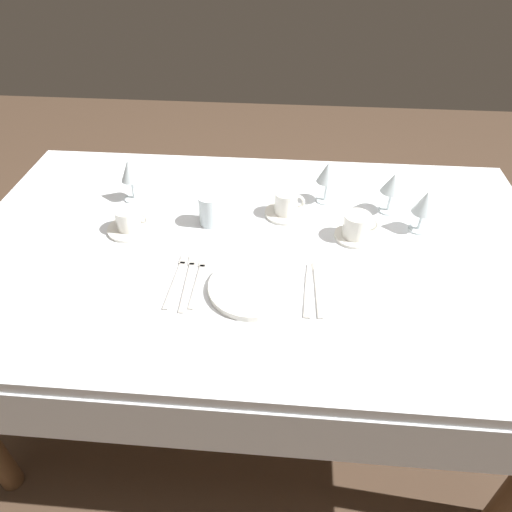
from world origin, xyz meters
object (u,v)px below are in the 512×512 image
at_px(coffee_cup_far, 357,225).
at_px(dinner_plate, 252,287).
at_px(fork_inner, 188,280).
at_px(coffee_cup_left, 129,219).
at_px(drink_tumbler, 210,212).
at_px(spoon_soup, 317,282).
at_px(wine_glass_far, 425,204).
at_px(dinner_knife, 308,291).
at_px(coffee_cup_right, 286,202).
at_px(fork_outer, 199,280).
at_px(wine_glass_left, 130,173).
at_px(wine_glass_centre, 328,174).
at_px(fork_salad, 177,278).
at_px(wine_glass_right, 393,185).

bearing_deg(coffee_cup_far, dinner_plate, -138.81).
height_order(fork_inner, coffee_cup_left, coffee_cup_left).
distance_m(coffee_cup_left, drink_tumbler, 0.25).
relative_size(spoon_soup, wine_glass_far, 1.59).
bearing_deg(coffee_cup_left, dinner_plate, -30.58).
relative_size(dinner_knife, drink_tumbler, 2.12).
distance_m(dinner_knife, coffee_cup_right, 0.38).
xyz_separation_m(fork_outer, wine_glass_left, (-0.30, 0.40, 0.10)).
bearing_deg(dinner_knife, wine_glass_far, 41.82).
bearing_deg(drink_tumbler, wine_glass_centre, 23.76).
relative_size(coffee_cup_right, wine_glass_far, 0.71).
relative_size(fork_outer, fork_salad, 0.93).
height_order(spoon_soup, coffee_cup_far, coffee_cup_far).
relative_size(fork_inner, dinner_knife, 1.08).
bearing_deg(wine_glass_left, coffee_cup_far, -12.06).
distance_m(fork_outer, coffee_cup_right, 0.42).
bearing_deg(wine_glass_centre, fork_outer, -129.59).
height_order(fork_salad, coffee_cup_right, coffee_cup_right).
height_order(fork_inner, wine_glass_left, wine_glass_left).
bearing_deg(fork_salad, wine_glass_far, 22.18).
height_order(dinner_knife, wine_glass_left, wine_glass_left).
bearing_deg(coffee_cup_left, coffee_cup_far, 1.57).
xyz_separation_m(spoon_soup, coffee_cup_left, (-0.59, 0.20, 0.04)).
bearing_deg(drink_tumbler, coffee_cup_left, -166.86).
bearing_deg(dinner_plate, spoon_soup, 13.98).
relative_size(wine_glass_centre, wine_glass_left, 0.98).
bearing_deg(coffee_cup_right, wine_glass_centre, 35.52).
height_order(coffee_cup_left, coffee_cup_far, coffee_cup_far).
xyz_separation_m(dinner_plate, wine_glass_centre, (0.21, 0.46, 0.10)).
bearing_deg(spoon_soup, wine_glass_far, 40.09).
distance_m(fork_salad, coffee_cup_right, 0.46).
distance_m(dinner_plate, wine_glass_right, 0.60).
bearing_deg(dinner_knife, wine_glass_centre, 82.76).
relative_size(dinner_knife, coffee_cup_far, 1.99).
bearing_deg(wine_glass_right, drink_tumbler, -168.51).
xyz_separation_m(fork_inner, fork_salad, (-0.03, 0.01, -0.00)).
height_order(coffee_cup_left, coffee_cup_right, coffee_cup_right).
distance_m(dinner_knife, wine_glass_left, 0.74).
relative_size(dinner_plate, wine_glass_right, 1.71).
relative_size(spoon_soup, wine_glass_centre, 1.52).
height_order(fork_outer, coffee_cup_left, coffee_cup_left).
distance_m(fork_outer, wine_glass_far, 0.72).
bearing_deg(wine_glass_far, coffee_cup_right, 172.95).
distance_m(fork_salad, wine_glass_right, 0.75).
relative_size(dinner_plate, wine_glass_left, 1.60).
xyz_separation_m(dinner_plate, wine_glass_left, (-0.45, 0.42, 0.09)).
bearing_deg(fork_salad, fork_inner, -9.11).
bearing_deg(fork_salad, dinner_knife, -3.24).
relative_size(fork_outer, dinner_knife, 0.98).
xyz_separation_m(dinner_knife, wine_glass_far, (0.35, 0.31, 0.10)).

